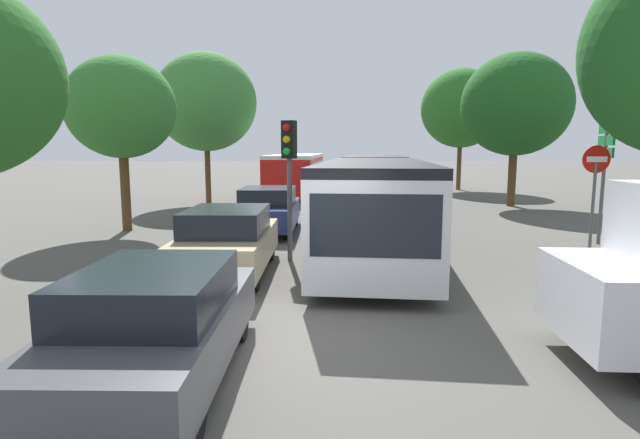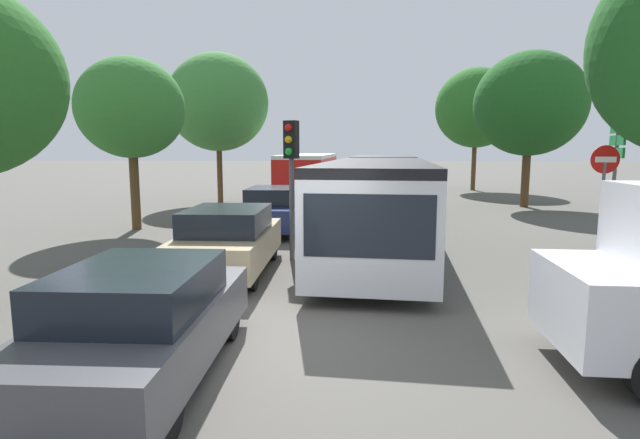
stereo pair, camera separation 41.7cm
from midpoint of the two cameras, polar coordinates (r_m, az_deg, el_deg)
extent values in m
plane|color=#4F4C47|center=(7.25, -2.29, -14.13)|extent=(200.00, 200.00, 0.00)
cube|color=silver|center=(12.73, 7.52, 1.32)|extent=(3.13, 9.28, 1.97)
cube|color=black|center=(12.69, 7.55, 2.91)|extent=(3.12, 8.92, 0.86)
cube|color=black|center=(12.64, 7.61, 6.19)|extent=(3.13, 9.28, 0.19)
cube|color=silver|center=(21.33, 7.90, 4.06)|extent=(2.91, 6.41, 1.97)
cube|color=black|center=(21.31, 7.92, 5.01)|extent=(2.91, 6.16, 0.86)
cube|color=black|center=(21.28, 7.95, 6.96)|extent=(2.91, 6.41, 0.19)
cylinder|color=black|center=(17.74, 7.78, 3.24)|extent=(1.88, 1.09, 1.81)
cube|color=black|center=(8.21, 7.04, -0.76)|extent=(2.16, 0.26, 1.06)
cylinder|color=black|center=(10.01, 13.08, -5.15)|extent=(0.36, 0.98, 0.96)
cylinder|color=black|center=(10.05, 1.27, -4.88)|extent=(0.36, 0.98, 0.96)
cylinder|color=black|center=(15.74, 11.39, -0.28)|extent=(0.36, 0.98, 0.96)
cylinder|color=black|center=(15.76, 3.90, -0.13)|extent=(0.36, 0.98, 0.96)
cylinder|color=black|center=(21.41, 10.61, 1.95)|extent=(0.36, 0.98, 0.96)
cylinder|color=black|center=(21.43, 5.11, 2.06)|extent=(0.36, 0.98, 0.96)
cube|color=red|center=(29.78, -0.79, 5.23)|extent=(2.77, 11.10, 1.92)
cube|color=black|center=(29.76, -0.79, 5.90)|extent=(2.78, 10.55, 0.81)
cube|color=silver|center=(29.74, -0.80, 7.26)|extent=(2.77, 11.10, 0.19)
cylinder|color=black|center=(33.56, -1.83, 4.29)|extent=(0.32, 0.97, 0.96)
cylinder|color=black|center=(33.35, 1.68, 4.26)|extent=(0.32, 0.97, 0.96)
cylinder|color=black|center=(26.70, -3.80, 3.27)|extent=(0.32, 0.97, 0.96)
cylinder|color=black|center=(26.44, 0.61, 3.24)|extent=(0.32, 0.97, 0.96)
cube|color=#47474C|center=(6.39, -17.76, -12.15)|extent=(1.77, 4.05, 0.65)
cube|color=black|center=(6.13, -18.32, -7.40)|extent=(1.60, 2.13, 0.50)
cylinder|color=black|center=(7.86, -19.27, -10.42)|extent=(0.22, 0.62, 0.61)
cylinder|color=black|center=(7.44, -8.82, -11.09)|extent=(0.22, 0.62, 0.61)
cylinder|color=black|center=(5.74, -29.52, -18.12)|extent=(0.22, 0.62, 0.61)
cylinder|color=black|center=(5.16, -15.08, -20.38)|extent=(0.22, 0.62, 0.61)
cube|color=tan|center=(11.19, -9.35, -3.02)|extent=(1.85, 4.22, 0.68)
cube|color=black|center=(10.99, -9.53, -0.06)|extent=(1.67, 2.22, 0.52)
cylinder|color=black|center=(12.70, -11.32, -3.03)|extent=(0.23, 0.64, 0.64)
cylinder|color=black|center=(12.41, -4.62, -3.15)|extent=(0.23, 0.64, 0.64)
cylinder|color=black|center=(10.18, -15.07, -5.93)|extent=(0.23, 0.64, 0.64)
cylinder|color=black|center=(9.82, -6.72, -6.21)|extent=(0.23, 0.64, 0.64)
cube|color=navy|center=(16.54, -4.41, 0.70)|extent=(1.87, 4.27, 0.69)
cube|color=black|center=(16.37, -4.48, 2.76)|extent=(1.69, 2.25, 0.53)
cylinder|color=black|center=(18.02, -6.22, 0.38)|extent=(0.23, 0.65, 0.65)
cylinder|color=black|center=(17.84, -1.43, 0.35)|extent=(0.23, 0.65, 0.65)
cylinder|color=black|center=(15.37, -7.85, -0.99)|extent=(0.23, 0.65, 0.65)
cylinder|color=black|center=(15.16, -2.24, -1.05)|extent=(0.23, 0.65, 0.65)
cube|color=silver|center=(7.15, 30.06, -8.44)|extent=(0.95, 1.92, 1.00)
cylinder|color=black|center=(8.18, 29.95, -9.94)|extent=(0.73, 0.26, 0.72)
cylinder|color=#56595E|center=(12.16, -2.27, 3.21)|extent=(0.12, 0.12, 3.40)
cube|color=black|center=(12.12, -2.31, 9.11)|extent=(0.38, 0.33, 0.90)
sphere|color=red|center=(11.99, -2.62, 10.46)|extent=(0.18, 0.18, 0.18)
sphere|color=#EAAD14|center=(11.98, -2.61, 9.12)|extent=(0.18, 0.18, 0.18)
sphere|color=green|center=(11.98, -2.60, 7.78)|extent=(0.18, 0.18, 0.18)
cylinder|color=#56595E|center=(14.47, 30.18, 0.91)|extent=(0.08, 0.08, 2.40)
cylinder|color=red|center=(14.39, 30.54, 5.93)|extent=(0.70, 0.03, 0.70)
cube|color=white|center=(14.37, 30.58, 5.93)|extent=(0.50, 0.04, 0.14)
cylinder|color=#56595E|center=(16.25, 31.19, 3.64)|extent=(0.10, 0.10, 3.60)
cube|color=#197A38|center=(16.23, 31.59, 8.92)|extent=(0.36, 1.38, 0.28)
cube|color=#197A38|center=(16.22, 31.50, 7.72)|extent=(0.36, 1.38, 0.28)
cube|color=#197A38|center=(16.22, 31.41, 6.53)|extent=(0.36, 1.38, 0.28)
cylinder|color=#51381E|center=(17.89, -19.78, 3.41)|extent=(0.31, 0.31, 2.83)
ellipsoid|color=#33752D|center=(17.88, -20.19, 11.89)|extent=(3.50, 3.50, 3.29)
cylinder|color=#51381E|center=(25.85, -10.93, 5.47)|extent=(0.27, 0.27, 3.20)
ellipsoid|color=#3D7F38|center=(25.92, -11.14, 13.00)|extent=(5.01, 5.01, 4.81)
ellipsoid|color=#286623|center=(25.26, -10.77, 11.50)|extent=(3.01, 3.01, 2.65)
cylinder|color=#51381E|center=(25.41, 22.88, 4.69)|extent=(0.38, 0.38, 2.98)
ellipsoid|color=#1E561E|center=(25.46, 23.30, 12.05)|extent=(5.02, 5.02, 4.74)
ellipsoid|color=#1E561E|center=(25.33, 23.11, 10.47)|extent=(3.01, 3.01, 2.61)
cylinder|color=#51381E|center=(34.36, 17.50, 6.05)|extent=(0.29, 0.29, 3.41)
ellipsoid|color=#286623|center=(34.44, 17.76, 12.06)|extent=(5.18, 5.18, 5.09)
camera|label=1|loc=(0.21, -88.90, 0.16)|focal=28.00mm
camera|label=2|loc=(0.21, 91.10, -0.16)|focal=28.00mm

